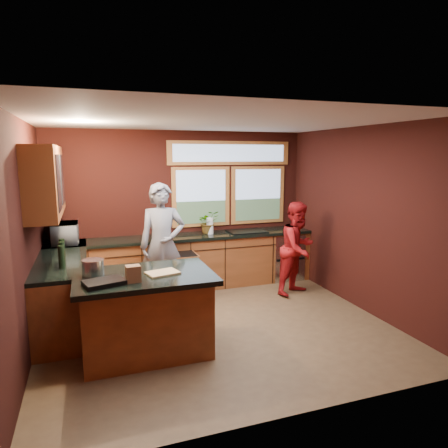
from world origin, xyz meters
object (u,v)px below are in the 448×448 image
island (146,313)px  person_red (298,248)px  stock_pot (93,267)px  cutting_board (163,273)px  person_grey (163,245)px

island → person_red: (2.67, 1.22, 0.29)m
person_red → stock_pot: (-3.22, -1.07, 0.27)m
stock_pot → cutting_board: bearing=-14.9°
island → cutting_board: 0.52m
person_grey → cutting_board: 1.51m
cutting_board → person_red: bearing=27.3°
person_red → stock_pot: bearing=172.4°
person_grey → person_red: size_ratio=1.22×
person_grey → cutting_board: size_ratio=5.37×
island → person_grey: size_ratio=0.82×
person_grey → cutting_board: person_grey is taller
island → cutting_board: size_ratio=4.43×
cutting_board → stock_pot: stock_pot is taller
person_red → cutting_board: (-2.47, -1.27, 0.19)m
person_red → stock_pot: size_ratio=6.41×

